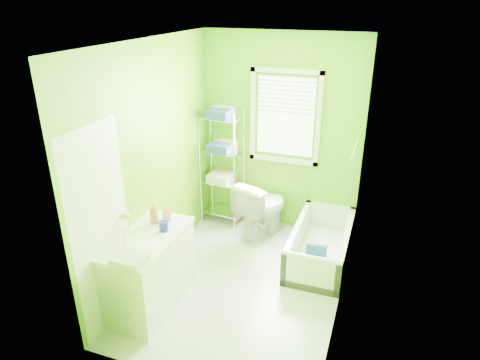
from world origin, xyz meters
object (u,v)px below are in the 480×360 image
(bathtub, at_px, (320,249))
(toilet, at_px, (262,208))
(wire_shelf_unit, at_px, (223,155))
(vanity, at_px, (149,269))

(bathtub, height_order, toilet, toilet)
(wire_shelf_unit, bearing_deg, toilet, -19.93)
(wire_shelf_unit, bearing_deg, vanity, -91.33)
(bathtub, distance_m, toilet, 0.94)
(toilet, height_order, vanity, vanity)
(vanity, bearing_deg, toilet, 68.63)
(toilet, bearing_deg, bathtub, 177.37)
(vanity, xyz_separation_m, wire_shelf_unit, (0.05, 1.95, 0.57))
(wire_shelf_unit, bearing_deg, bathtub, -20.65)
(bathtub, xyz_separation_m, toilet, (-0.84, 0.33, 0.26))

